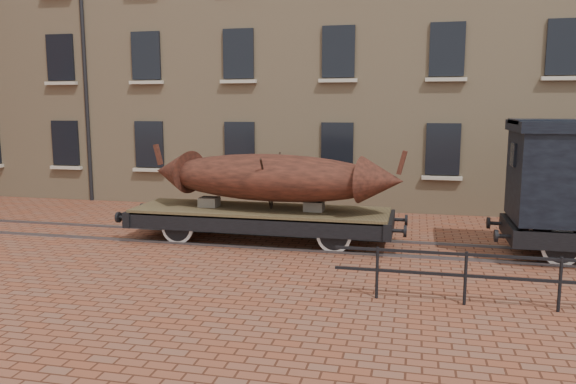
# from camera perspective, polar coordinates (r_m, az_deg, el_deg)

# --- Properties ---
(ground) EXTENTS (90.00, 90.00, 0.00)m
(ground) POSITION_cam_1_polar(r_m,az_deg,el_deg) (15.06, -1.50, -5.14)
(ground) COLOR brown
(warehouse_cream) EXTENTS (40.00, 10.19, 14.00)m
(warehouse_cream) POSITION_cam_1_polar(r_m,az_deg,el_deg) (24.39, 11.75, 16.58)
(warehouse_cream) COLOR tan
(warehouse_cream) RESTS_ON ground
(rail_track) EXTENTS (30.00, 1.52, 0.06)m
(rail_track) POSITION_cam_1_polar(r_m,az_deg,el_deg) (15.05, -1.50, -5.03)
(rail_track) COLOR #59595E
(rail_track) RESTS_ON ground
(flatcar_wagon) EXTENTS (7.67, 2.08, 1.16)m
(flatcar_wagon) POSITION_cam_1_polar(r_m,az_deg,el_deg) (14.99, -2.80, -2.39)
(flatcar_wagon) COLOR brown
(flatcar_wagon) RESTS_ON ground
(iron_boat) EXTENTS (7.01, 2.58, 1.66)m
(iron_boat) POSITION_cam_1_polar(r_m,az_deg,el_deg) (14.75, -1.74, 1.51)
(iron_boat) COLOR #5D281B
(iron_boat) RESTS_ON flatcar_wagon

